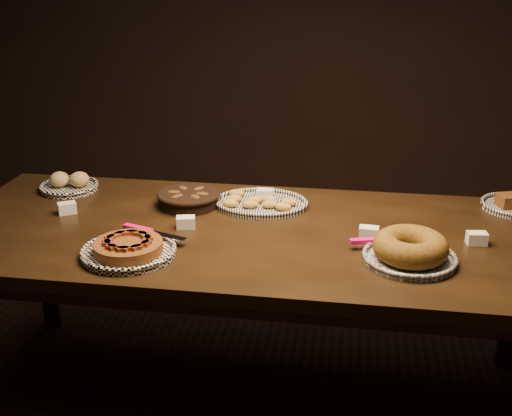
# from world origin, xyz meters

# --- Properties ---
(ground) EXTENTS (5.00, 5.00, 0.00)m
(ground) POSITION_xyz_m (0.00, 0.00, 0.00)
(ground) COLOR black
(ground) RESTS_ON ground
(buffet_table) EXTENTS (2.40, 1.00, 0.75)m
(buffet_table) POSITION_xyz_m (0.00, 0.00, 0.68)
(buffet_table) COLOR black
(buffet_table) RESTS_ON ground
(apple_tart_plate) EXTENTS (0.35, 0.36, 0.06)m
(apple_tart_plate) POSITION_xyz_m (-0.40, -0.28, 0.77)
(apple_tart_plate) COLOR white
(apple_tart_plate) RESTS_ON buffet_table
(madeleine_platter) EXTENTS (0.38, 0.31, 0.04)m
(madeleine_platter) POSITION_xyz_m (-0.01, 0.25, 0.77)
(madeleine_platter) COLOR black
(madeleine_platter) RESTS_ON buffet_table
(bundt_cake_plate) EXTENTS (0.37, 0.33, 0.10)m
(bundt_cake_plate) POSITION_xyz_m (0.56, -0.18, 0.79)
(bundt_cake_plate) COLOR black
(bundt_cake_plate) RESTS_ON buffet_table
(croissant_basket) EXTENTS (0.27, 0.27, 0.07)m
(croissant_basket) POSITION_xyz_m (-0.31, 0.21, 0.79)
(croissant_basket) COLOR black
(croissant_basket) RESTS_ON buffet_table
(bread_roll_plate) EXTENTS (0.26, 0.26, 0.08)m
(bread_roll_plate) POSITION_xyz_m (-0.88, 0.32, 0.78)
(bread_roll_plate) COLOR white
(bread_roll_plate) RESTS_ON buffet_table
(tent_cards) EXTENTS (1.66, 0.41, 0.04)m
(tent_cards) POSITION_xyz_m (0.04, 0.07, 0.77)
(tent_cards) COLOR white
(tent_cards) RESTS_ON buffet_table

